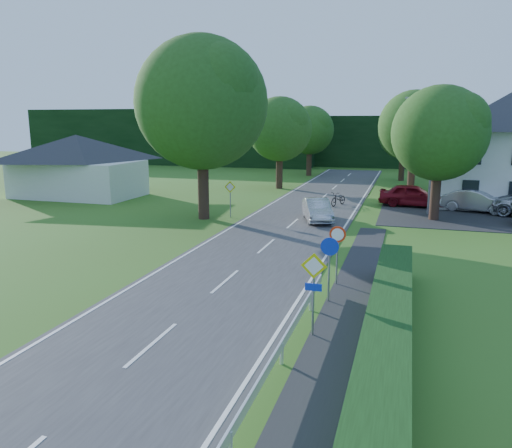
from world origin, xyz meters
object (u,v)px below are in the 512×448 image
(motorcycle, at_px, (338,199))
(parked_car_silver_a, at_px, (477,201))
(parasol, at_px, (446,191))
(parked_car_red, at_px, (413,195))
(streetlight, at_px, (430,149))
(moving_car, at_px, (317,210))

(motorcycle, height_order, parked_car_silver_a, parked_car_silver_a)
(parasol, bearing_deg, motorcycle, -156.25)
(motorcycle, xyz_separation_m, parasol, (7.78, 3.42, 0.48))
(parked_car_red, distance_m, parasol, 3.21)
(parked_car_red, distance_m, parked_car_silver_a, 4.44)
(parked_car_silver_a, height_order, parasol, parasol)
(streetlight, relative_size, parked_car_red, 1.65)
(parked_car_silver_a, relative_size, parasol, 2.10)
(streetlight, height_order, moving_car, streetlight)
(parked_car_red, relative_size, parasol, 2.16)
(moving_car, relative_size, parasol, 1.91)
(moving_car, distance_m, motorcycle, 6.29)
(streetlight, relative_size, parasol, 3.56)
(motorcycle, height_order, parasol, parasol)
(streetlight, relative_size, motorcycle, 3.98)
(streetlight, xyz_separation_m, parasol, (1.51, 5.00, -3.41))
(moving_car, bearing_deg, motorcycle, 67.07)
(moving_car, xyz_separation_m, parked_car_red, (5.84, 7.60, 0.12))
(streetlight, bearing_deg, motorcycle, 165.86)
(motorcycle, bearing_deg, streetlight, 7.00)
(motorcycle, relative_size, parked_car_red, 0.41)
(parasol, bearing_deg, streetlight, -106.85)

